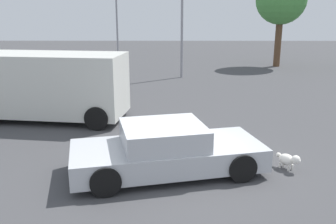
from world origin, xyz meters
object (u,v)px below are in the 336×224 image
at_px(dog, 289,160).
at_px(pedestrian, 109,74).
at_px(light_post_near, 116,4).
at_px(sedan_foreground, 166,150).
at_px(van_white, 52,84).

bearing_deg(dog, pedestrian, 176.41).
xyz_separation_m(dog, pedestrian, (-5.56, 8.34, 0.65)).
relative_size(pedestrian, light_post_near, 0.25).
bearing_deg(pedestrian, sedan_foreground, 134.00).
height_order(pedestrian, light_post_near, light_post_near).
bearing_deg(pedestrian, light_post_near, -57.50).
height_order(sedan_foreground, dog, sedan_foreground).
distance_m(dog, light_post_near, 20.98).
bearing_deg(van_white, dog, -24.21).
bearing_deg(light_post_near, pedestrian, -84.05).
height_order(sedan_foreground, pedestrian, pedestrian).
xyz_separation_m(sedan_foreground, pedestrian, (-2.67, 8.51, 0.36)).
height_order(sedan_foreground, van_white, van_white).
height_order(van_white, pedestrian, van_white).
bearing_deg(dog, light_post_near, 161.77).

